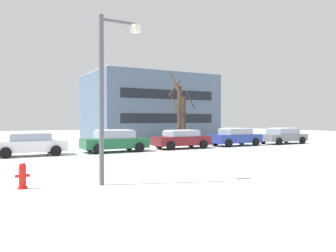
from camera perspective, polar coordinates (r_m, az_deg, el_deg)
The scene contains 10 objects.
fire_hydrant at distance 11.85m, azimuth -23.17°, elevation -7.54°, with size 0.44×0.30×0.87m.
street_lamp at distance 11.73m, azimuth -9.90°, elevation 7.21°, with size 1.51×0.36×5.69m.
parked_car_white at distance 22.28m, azimuth -22.15°, elevation -2.80°, with size 4.23×1.99×1.41m.
parked_car_green at distance 23.46m, azimuth -8.93°, elevation -2.45°, with size 4.43×2.14×1.51m.
parked_car_maroon at distance 25.90m, azimuth 2.25°, elevation -2.18°, with size 4.40×2.02×1.41m.
parked_car_blue at distance 29.15m, azimuth 11.23°, elevation -1.79°, with size 4.44×2.02×1.48m.
parked_car_gray at distance 32.76m, azimuth 18.64°, elevation -1.54°, with size 4.58×2.15×1.44m.
tree_far_right at distance 28.71m, azimuth 1.84°, elevation 2.36°, with size 1.39×1.51×6.10m.
tree_far_mid at distance 30.01m, azimuth 2.63°, elevation 1.22°, with size 1.72×1.71×4.71m.
building_far_right at distance 37.32m, azimuth -3.26°, elevation 3.12°, with size 12.69×9.20×7.09m.
Camera 1 is at (-0.17, -12.78, 2.19)m, focal length 36.43 mm.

